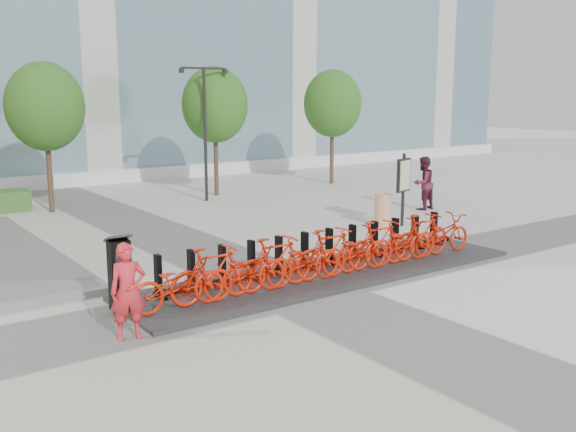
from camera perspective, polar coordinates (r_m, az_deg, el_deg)
ground at (r=13.53m, az=0.27°, el=-6.43°), size 120.00×120.00×0.00m
tree_1 at (r=23.28m, az=-20.79°, el=9.06°), size 2.60×2.60×5.10m
tree_2 at (r=25.76m, az=-6.52°, el=9.77°), size 2.60×2.60×5.10m
tree_3 at (r=29.17m, az=3.97°, el=9.92°), size 2.60×2.60×5.10m
streetlamp at (r=24.41m, az=-7.40°, el=8.63°), size 2.00×0.20×5.00m
dock_pad at (r=14.51m, az=3.74°, el=-5.09°), size 9.60×2.40×0.08m
dock_rail_posts at (r=14.79m, az=2.78°, el=-2.92°), size 8.02×0.50×0.85m
bike_0 at (r=12.05m, az=-9.70°, el=-5.91°), size 1.88×0.66×0.99m
bike_1 at (r=12.35m, az=-6.70°, el=-5.15°), size 1.83×0.52×1.10m
bike_2 at (r=12.71m, az=-3.84°, el=-4.89°), size 1.88×0.66×0.99m
bike_3 at (r=13.08m, az=-1.16°, el=-4.18°), size 1.83×0.52×1.10m
bike_4 at (r=13.50m, az=1.36°, el=-3.94°), size 1.88×0.66×0.99m
bike_5 at (r=13.92m, az=3.73°, el=-3.28°), size 1.83×0.52×1.10m
bike_6 at (r=14.39m, az=5.95°, el=-3.07°), size 1.88×0.66×0.99m
bike_7 at (r=14.85m, az=8.04°, el=-2.47°), size 1.83×0.52×1.10m
bike_8 at (r=15.36m, az=9.98°, el=-2.29°), size 1.88×0.66×0.99m
bike_9 at (r=15.86m, az=11.81°, el=-1.74°), size 1.83×0.52×1.10m
bike_10 at (r=16.40m, az=13.50°, el=-1.60°), size 1.88×0.66×0.99m
kiosk at (r=12.19m, az=-14.72°, el=-4.96°), size 0.47×0.40×1.44m
worker_red at (r=10.94m, az=-14.03°, el=-6.51°), size 0.66×0.50×1.62m
pedestrian at (r=23.01m, az=11.91°, el=2.88°), size 0.98×0.79×1.88m
construction_barrel at (r=20.06m, az=8.40°, el=0.56°), size 0.64×0.64×0.98m
map_sign at (r=19.92m, az=10.24°, el=3.32°), size 0.73×0.33×2.24m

